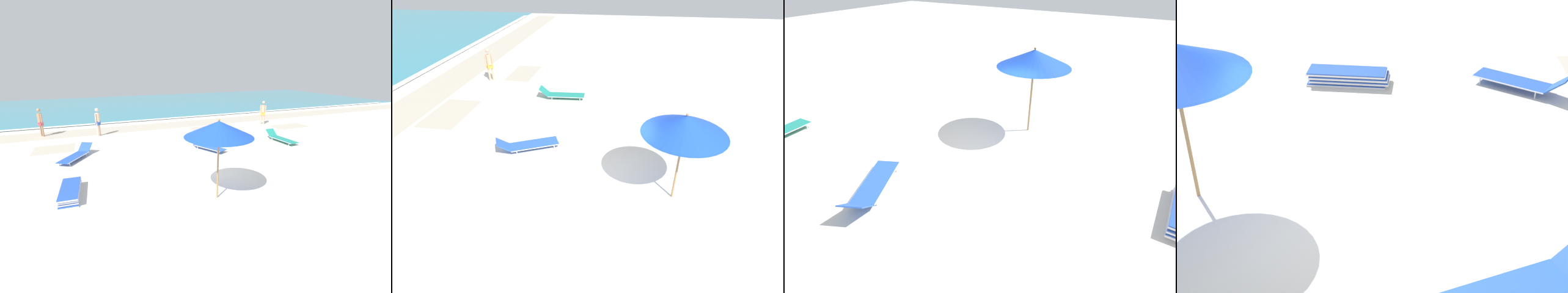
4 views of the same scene
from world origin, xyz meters
The scene contains 3 objects.
ground_plane centered at (0.00, 0.01, -0.08)m, with size 60.00×60.00×0.16m.
beach_umbrella centered at (-0.61, -2.13, 2.37)m, with size 2.22×2.22×2.70m.
sun_lounger_near_water_left centered at (1.27, 2.82, 0.21)m, with size 1.48×2.22×0.51m.
Camera 3 is at (-3.95, 6.37, 4.80)m, focal length 28.00 mm.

